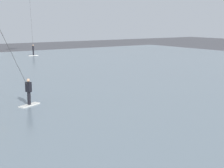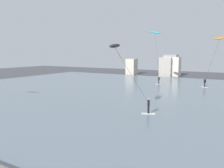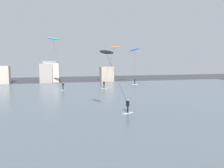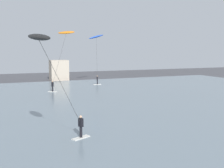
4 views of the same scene
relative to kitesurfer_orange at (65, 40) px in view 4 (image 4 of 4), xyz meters
name	(u,v)px [view 4 (image 4 of 4)]	position (x,y,z in m)	size (l,w,h in m)	color
water_bay	(51,109)	(-4.16, -11.10, -7.81)	(84.00, 52.00, 0.10)	slate
kitesurfer_orange	(65,40)	(0.00, 0.00, 0.00)	(4.12, 2.47, 9.13)	silver
kitesurfer_blue	(96,40)	(7.85, 8.25, 0.29)	(3.63, 3.61, 9.35)	silver
kitesurfer_black	(45,52)	(-6.58, -23.83, -1.64)	(4.43, 3.74, 7.28)	silver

